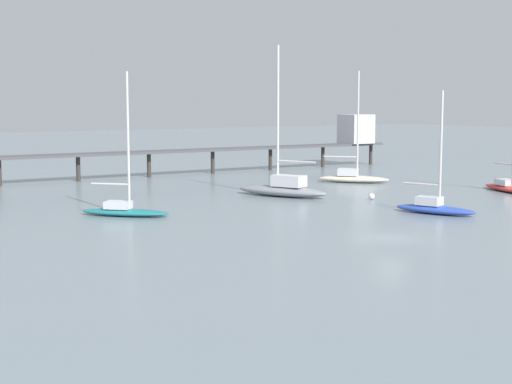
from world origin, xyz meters
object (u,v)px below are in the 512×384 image
Objects in this scene: sailboat_red at (509,185)px; pier at (231,142)px; mooring_buoy_outer at (372,196)px; sailboat_teal at (124,208)px; sailboat_blue at (434,206)px; sailboat_cream at (353,176)px; sailboat_gray at (283,187)px.

pier is at bearing 110.07° from sailboat_red.
sailboat_red is 21.13× the size of mooring_buoy_outer.
sailboat_teal reaches higher than mooring_buoy_outer.
pier is at bearing 82.40° from sailboat_blue.
sailboat_blue is at bearing -160.02° from sailboat_red.
sailboat_cream is at bearing 115.26° from sailboat_red.
mooring_buoy_outer is (1.82, 9.63, -0.34)m from sailboat_blue.
sailboat_blue reaches higher than pier.
sailboat_blue is 19.13m from sailboat_red.
sailboat_red is 16.46m from mooring_buoy_outer.
sailboat_cream is at bearing -74.69° from pier.
sailboat_gray is at bearing 102.83° from sailboat_blue.
sailboat_teal is (-18.22, -3.25, -0.23)m from sailboat_gray.
sailboat_cream is 33.75m from sailboat_teal.
pier reaches higher than mooring_buoy_outer.
mooring_buoy_outer is at bearing -96.64° from pier.
sailboat_teal is 40.45m from sailboat_red.
mooring_buoy_outer is (23.75, -3.43, -0.36)m from sailboat_teal.
mooring_buoy_outer is at bearing -124.24° from sailboat_cream.
sailboat_blue is at bearing -115.12° from sailboat_cream.
sailboat_red is (21.70, -9.78, -0.21)m from sailboat_gray.
sailboat_gray is 1.45× the size of sailboat_blue.
pier is 19.40m from sailboat_cream.
mooring_buoy_outer is (-16.16, 3.10, -0.38)m from sailboat_red.
sailboat_cream reaches higher than sailboat_teal.
sailboat_teal is at bearing 171.79° from mooring_buoy_outer.
sailboat_gray is (-14.22, -6.08, 0.17)m from sailboat_cream.
pier is 8.21× the size of sailboat_blue.
sailboat_gray is 18.51m from sailboat_teal.
sailboat_red is at bearing -10.84° from mooring_buoy_outer.
sailboat_cream is 21.18× the size of mooring_buoy_outer.
pier is at bearing 45.40° from sailboat_teal.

